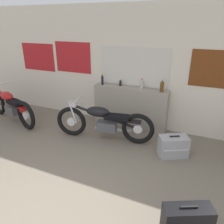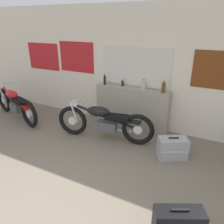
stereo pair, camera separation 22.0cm
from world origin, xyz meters
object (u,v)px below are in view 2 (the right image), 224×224
at_px(bottle_left_center, 123,83).
at_px(motorcycle_black, 104,122).
at_px(motorcycle_red, 15,104).
at_px(hard_case_silver, 172,148).
at_px(bottle_center, 144,85).
at_px(bottle_right_center, 164,87).
at_px(bottle_leftmost, 105,80).
at_px(hard_case_black, 178,223).

distance_m(bottle_left_center, motorcycle_black, 1.10).
distance_m(bottle_left_center, motorcycle_red, 2.88).
height_order(motorcycle_black, hard_case_silver, motorcycle_black).
bearing_deg(bottle_left_center, motorcycle_black, -91.26).
distance_m(bottle_left_center, hard_case_silver, 1.95).
height_order(bottle_center, bottle_right_center, bottle_right_center).
bearing_deg(bottle_leftmost, bottle_left_center, 10.69).
relative_size(bottle_right_center, motorcycle_black, 0.13).
distance_m(bottle_right_center, hard_case_black, 2.80).
distance_m(bottle_center, hard_case_black, 3.03).
bearing_deg(motorcycle_black, hard_case_silver, -1.69).
xyz_separation_m(bottle_left_center, bottle_center, (0.53, -0.02, 0.03)).
height_order(bottle_left_center, bottle_right_center, bottle_right_center).
height_order(motorcycle_red, motorcycle_black, motorcycle_red).
relative_size(bottle_left_center, bottle_right_center, 0.57).
bearing_deg(bottle_left_center, bottle_center, -2.60).
height_order(bottle_leftmost, motorcycle_black, bottle_leftmost).
bearing_deg(bottle_right_center, motorcycle_red, -166.05).
height_order(bottle_left_center, motorcycle_red, bottle_left_center).
relative_size(bottle_center, hard_case_black, 0.37).
bearing_deg(hard_case_black, bottle_leftmost, 133.46).
distance_m(bottle_center, hard_case_silver, 1.59).
bearing_deg(motorcycle_red, bottle_leftmost, 22.47).
bearing_deg(hard_case_silver, bottle_leftmost, 155.93).
xyz_separation_m(motorcycle_red, hard_case_black, (4.54, -1.58, -0.22)).
relative_size(motorcycle_red, hard_case_silver, 3.45).
bearing_deg(bottle_leftmost, bottle_right_center, -0.17).
bearing_deg(hard_case_black, bottle_right_center, 110.25).
height_order(bottle_center, motorcycle_black, bottle_center).
height_order(bottle_leftmost, bottle_center, bottle_leftmost).
distance_m(motorcycle_red, hard_case_silver, 4.11).
relative_size(hard_case_black, hard_case_silver, 1.03).
relative_size(bottle_center, motorcycle_black, 0.11).
relative_size(bottle_center, motorcycle_red, 0.11).
distance_m(motorcycle_red, motorcycle_black, 2.61).
distance_m(bottle_leftmost, motorcycle_red, 2.47).
xyz_separation_m(motorcycle_red, hard_case_silver, (4.11, 0.05, -0.21)).
bearing_deg(bottle_center, bottle_right_center, -7.59).
height_order(hard_case_black, hard_case_silver, hard_case_silver).
relative_size(bottle_leftmost, bottle_center, 1.20).
xyz_separation_m(bottle_left_center, motorcycle_red, (-2.63, -0.99, -0.64)).
xyz_separation_m(bottle_leftmost, bottle_center, (0.97, 0.06, -0.02)).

